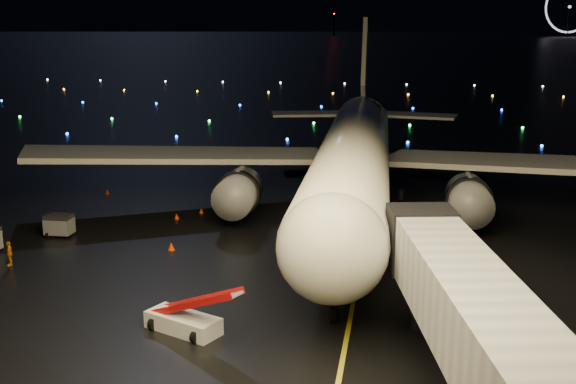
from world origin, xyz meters
name	(u,v)px	position (x,y,z in m)	size (l,w,h in m)	color
ground	(372,56)	(0.00, 300.00, 0.00)	(2000.00, 2000.00, 0.00)	black
lane_centre	(362,256)	(12.00, 15.00, 0.01)	(0.25, 80.00, 0.02)	gold
airliner	(356,115)	(10.54, 27.99, 7.93)	(55.95, 53.15, 15.85)	silver
belt_loader	(183,305)	(3.61, 1.28, 1.43)	(5.91, 1.61, 2.86)	silver
crew_c	(9,253)	(-10.64, 9.40, 0.82)	(0.96, 0.40, 1.64)	orange
safety_cone_0	(171,246)	(-1.22, 14.13, 0.28)	(0.49, 0.49, 0.56)	#FA3500
safety_cone_1	(201,210)	(-1.86, 24.08, 0.22)	(0.39, 0.39, 0.45)	#FA3500
safety_cone_2	(177,216)	(-3.34, 22.02, 0.23)	(0.40, 0.40, 0.46)	#FA3500
safety_cone_3	(107,191)	(-12.30, 29.27, 0.24)	(0.42, 0.42, 0.48)	#FA3500
ferris_wheel	(570,9)	(170.00, 720.00, 26.00)	(50.00, 4.00, 52.00)	black
radio_mast	(334,4)	(-60.00, 740.00, 32.00)	(1.80, 1.80, 64.00)	black
taxiway_lights	(327,103)	(0.00, 106.00, 0.18)	(164.00, 92.00, 0.36)	black
baggage_cart_0	(59,225)	(-10.48, 16.11, 0.81)	(1.92, 1.34, 1.63)	gray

